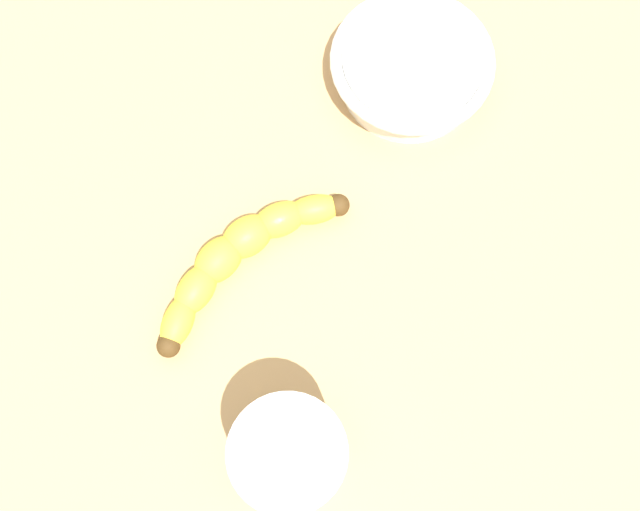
{
  "coord_description": "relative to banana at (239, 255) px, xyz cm",
  "views": [
    {
      "loc": [
        -22.93,
        6.83,
        77.63
      ],
      "look_at": [
        -2.72,
        -4.37,
        5.0
      ],
      "focal_mm": 45.86,
      "sensor_mm": 36.0,
      "label": 1
    }
  ],
  "objects": [
    {
      "name": "smoothie_glass",
      "position": [
        -18.83,
        4.64,
        3.66
      ],
      "size": [
        9.38,
        9.38,
        11.25
      ],
      "color": "silver",
      "rests_on": "wooden_tabletop"
    },
    {
      "name": "banana",
      "position": [
        0.0,
        0.0,
        0.0
      ],
      "size": [
        9.18,
        22.36,
        3.74
      ],
      "rotation": [
        0.0,
        0.0,
        1.79
      ],
      "color": "yellow",
      "rests_on": "wooden_tabletop"
    },
    {
      "name": "ceramic_bowl",
      "position": [
        8.75,
        -23.88,
        1.07
      ],
      "size": [
        16.29,
        16.29,
        4.94
      ],
      "color": "white",
      "rests_on": "wooden_tabletop"
    },
    {
      "name": "wooden_tabletop",
      "position": [
        -1.04,
        -2.21,
        -3.37
      ],
      "size": [
        120.0,
        120.0,
        3.0
      ],
      "primitive_type": "cube",
      "color": "tan",
      "rests_on": "ground"
    }
  ]
}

